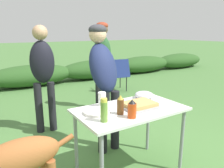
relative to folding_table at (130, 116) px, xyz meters
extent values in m
ellipsoid|color=#2D5623|center=(0.00, 4.56, -0.37)|extent=(2.40, 0.90, 0.60)
ellipsoid|color=#2D5623|center=(2.00, 4.56, -0.37)|extent=(2.40, 0.90, 0.60)
ellipsoid|color=#2D5623|center=(4.00, 4.56, -0.37)|extent=(2.40, 0.90, 0.60)
ellipsoid|color=#2D5623|center=(6.00, 4.56, -0.37)|extent=(2.40, 0.90, 0.60)
cube|color=silver|center=(0.00, 0.00, 0.06)|extent=(1.10, 0.64, 0.02)
cylinder|color=gray|center=(0.49, -0.27, -0.31)|extent=(0.04, 0.04, 0.71)
cylinder|color=gray|center=(-0.49, 0.27, -0.31)|extent=(0.04, 0.04, 0.71)
cylinder|color=gray|center=(0.49, 0.27, -0.31)|extent=(0.04, 0.04, 0.71)
cube|color=#9E9EA3|center=(0.09, -0.02, 0.09)|extent=(0.36, 0.28, 0.02)
cube|color=tan|center=(0.09, -0.02, 0.11)|extent=(0.32, 0.24, 0.04)
cylinder|color=white|center=(-0.35, 0.06, 0.09)|extent=(0.25, 0.25, 0.03)
ellipsoid|color=silver|center=(0.34, 0.19, 0.12)|extent=(0.21, 0.21, 0.08)
cylinder|color=white|center=(-0.21, 0.21, 0.15)|extent=(0.08, 0.08, 0.15)
cylinder|color=#CC4214|center=(-0.13, -0.20, 0.14)|extent=(0.08, 0.08, 0.13)
cone|color=black|center=(-0.13, -0.20, 0.23)|extent=(0.07, 0.07, 0.04)
cylinder|color=olive|center=(-0.39, -0.14, 0.17)|extent=(0.06, 0.06, 0.18)
cylinder|color=#D1CC47|center=(-0.39, -0.14, 0.27)|extent=(0.06, 0.06, 0.03)
cylinder|color=brown|center=(-0.17, -0.07, 0.15)|extent=(0.07, 0.07, 0.14)
cone|color=gold|center=(-0.17, -0.07, 0.24)|extent=(0.06, 0.06, 0.04)
cylinder|color=black|center=(-0.03, 0.52, -0.28)|extent=(0.11, 0.11, 0.77)
cylinder|color=black|center=(0.16, 0.53, -0.28)|extent=(0.11, 0.11, 0.77)
ellipsoid|color=navy|center=(0.05, 0.64, 0.40)|extent=(0.38, 0.49, 0.67)
sphere|color=#DBAD89|center=(0.05, 0.76, 0.80)|extent=(0.21, 0.21, 0.21)
ellipsoid|color=#333338|center=(0.05, 0.76, 0.86)|extent=(0.22, 0.22, 0.13)
cylinder|color=black|center=(0.70, 1.98, -0.27)|extent=(0.10, 0.10, 0.79)
cylinder|color=black|center=(0.83, 1.85, -0.27)|extent=(0.10, 0.10, 0.79)
ellipsoid|color=#28562D|center=(0.77, 1.91, 0.45)|extent=(0.40, 0.40, 0.64)
sphere|color=brown|center=(0.77, 1.91, 0.87)|extent=(0.22, 0.22, 0.22)
ellipsoid|color=#993823|center=(0.77, 1.91, 0.93)|extent=(0.23, 0.23, 0.13)
cylinder|color=black|center=(-0.55, 1.53, -0.28)|extent=(0.11, 0.11, 0.76)
cylinder|color=black|center=(-0.36, 1.49, -0.28)|extent=(0.11, 0.11, 0.76)
ellipsoid|color=black|center=(-0.46, 1.51, 0.41)|extent=(0.39, 0.31, 0.62)
sphere|color=tan|center=(-0.46, 1.51, 0.82)|extent=(0.21, 0.21, 0.21)
ellipsoid|color=#9E5B2D|center=(-1.07, -0.08, -0.07)|extent=(0.61, 0.29, 0.26)
cylinder|color=#9E5B2D|center=(-0.73, -0.06, -0.05)|extent=(0.19, 0.05, 0.10)
cube|color=navy|center=(1.76, 2.94, -0.28)|extent=(0.54, 0.54, 0.03)
cube|color=navy|center=(1.71, 2.67, -0.05)|extent=(0.48, 0.24, 0.44)
cylinder|color=black|center=(1.53, 2.78, -0.47)|extent=(0.02, 0.02, 0.38)
cylinder|color=black|center=(1.92, 2.71, -0.47)|extent=(0.02, 0.02, 0.38)
cylinder|color=black|center=(1.60, 3.18, -0.47)|extent=(0.02, 0.02, 0.38)
cylinder|color=black|center=(1.99, 3.10, -0.47)|extent=(0.02, 0.02, 0.38)
cylinder|color=black|center=(1.53, 2.99, -0.10)|extent=(0.10, 0.41, 0.02)
cylinder|color=black|center=(1.99, 2.90, -0.10)|extent=(0.10, 0.41, 0.02)
camera|label=1|loc=(-1.27, -1.66, 0.84)|focal=35.00mm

